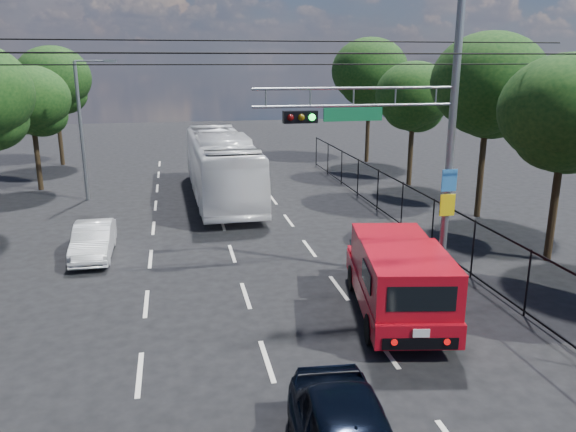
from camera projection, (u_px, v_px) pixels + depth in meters
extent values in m
cube|color=beige|center=(140.00, 374.00, 13.02)|extent=(0.12, 2.00, 0.01)
cube|color=beige|center=(146.00, 303.00, 16.80)|extent=(0.12, 2.00, 0.01)
cube|color=beige|center=(150.00, 259.00, 20.57)|extent=(0.12, 2.00, 0.01)
cube|color=beige|center=(153.00, 228.00, 24.35)|extent=(0.12, 2.00, 0.01)
cube|color=beige|center=(156.00, 205.00, 28.13)|extent=(0.12, 2.00, 0.01)
cube|color=beige|center=(157.00, 188.00, 31.90)|extent=(0.12, 2.00, 0.01)
cube|color=beige|center=(158.00, 175.00, 35.68)|extent=(0.12, 2.00, 0.01)
cube|color=beige|center=(160.00, 164.00, 39.45)|extent=(0.12, 2.00, 0.01)
cube|color=beige|center=(267.00, 361.00, 13.60)|extent=(0.12, 2.00, 0.01)
cube|color=beige|center=(246.00, 295.00, 17.38)|extent=(0.12, 2.00, 0.01)
cube|color=beige|center=(232.00, 253.00, 21.15)|extent=(0.12, 2.00, 0.01)
cube|color=beige|center=(223.00, 224.00, 24.93)|extent=(0.12, 2.00, 0.01)
cube|color=beige|center=(216.00, 203.00, 28.70)|extent=(0.12, 2.00, 0.01)
cube|color=beige|center=(210.00, 186.00, 32.48)|extent=(0.12, 2.00, 0.01)
cube|color=beige|center=(206.00, 173.00, 36.25)|extent=(0.12, 2.00, 0.01)
cube|color=beige|center=(203.00, 162.00, 40.03)|extent=(0.12, 2.00, 0.01)
cube|color=beige|center=(384.00, 348.00, 14.18)|extent=(0.12, 2.00, 0.01)
cube|color=beige|center=(339.00, 288.00, 17.95)|extent=(0.12, 2.00, 0.01)
cube|color=beige|center=(309.00, 248.00, 21.73)|extent=(0.12, 2.00, 0.01)
cube|color=beige|center=(289.00, 220.00, 25.51)|extent=(0.12, 2.00, 0.01)
cube|color=beige|center=(273.00, 200.00, 29.28)|extent=(0.12, 2.00, 0.01)
cube|color=beige|center=(261.00, 184.00, 33.06)|extent=(0.12, 2.00, 0.01)
cube|color=beige|center=(252.00, 171.00, 36.83)|extent=(0.12, 2.00, 0.01)
cube|color=beige|center=(244.00, 161.00, 40.61)|extent=(0.12, 2.00, 0.01)
cylinder|color=slate|center=(451.00, 137.00, 17.36)|extent=(0.24, 0.24, 9.50)
cylinder|color=slate|center=(357.00, 88.00, 16.36)|extent=(6.20, 0.08, 0.08)
cylinder|color=slate|center=(357.00, 106.00, 16.49)|extent=(6.20, 0.08, 0.08)
cube|color=black|center=(300.00, 117.00, 16.24)|extent=(1.00, 0.28, 0.35)
sphere|color=#3F0505|center=(290.00, 118.00, 16.04)|extent=(0.20, 0.20, 0.20)
sphere|color=#4C3805|center=(301.00, 117.00, 16.10)|extent=(0.20, 0.20, 0.20)
sphere|color=#0CE533|center=(312.00, 117.00, 16.16)|extent=(0.20, 0.20, 0.20)
cube|color=#0D5F34|center=(353.00, 114.00, 16.54)|extent=(1.80, 0.05, 0.40)
cube|color=#276DB6|center=(449.00, 180.00, 17.58)|extent=(0.50, 0.04, 0.70)
cube|color=#D7C10B|center=(447.00, 205.00, 17.80)|extent=(0.50, 0.04, 0.70)
cylinder|color=slate|center=(436.00, 96.00, 16.90)|extent=(0.05, 0.05, 0.50)
cylinder|color=slate|center=(395.00, 96.00, 16.65)|extent=(0.05, 0.05, 0.50)
cylinder|color=slate|center=(354.00, 97.00, 16.40)|extent=(0.05, 0.05, 0.50)
cylinder|color=slate|center=(310.00, 97.00, 16.15)|extent=(0.05, 0.05, 0.50)
cylinder|color=slate|center=(266.00, 98.00, 15.90)|extent=(0.05, 0.05, 0.50)
cylinder|color=slate|center=(81.00, 133.00, 28.40)|extent=(0.18, 0.18, 7.00)
cylinder|color=slate|center=(91.00, 61.00, 27.62)|extent=(1.60, 0.09, 0.09)
cube|color=slate|center=(110.00, 61.00, 27.79)|extent=(0.60, 0.22, 0.15)
cylinder|color=black|center=(250.00, 53.00, 13.56)|extent=(22.00, 0.04, 0.04)
cylinder|color=black|center=(234.00, 41.00, 16.75)|extent=(22.00, 0.04, 0.04)
cylinder|color=black|center=(230.00, 64.00, 18.36)|extent=(22.00, 0.04, 0.04)
cube|color=black|center=(423.00, 194.00, 22.09)|extent=(0.04, 34.00, 0.06)
cube|color=black|center=(420.00, 237.00, 22.58)|extent=(0.04, 34.00, 0.06)
cylinder|color=black|center=(528.00, 283.00, 15.74)|extent=(0.06, 0.06, 2.00)
cylinder|color=black|center=(473.00, 249.00, 18.57)|extent=(0.06, 0.06, 2.00)
cylinder|color=black|center=(433.00, 224.00, 21.40)|extent=(0.06, 0.06, 2.00)
cylinder|color=black|center=(402.00, 205.00, 24.24)|extent=(0.06, 0.06, 2.00)
cylinder|color=black|center=(378.00, 190.00, 27.07)|extent=(0.06, 0.06, 2.00)
cylinder|color=black|center=(358.00, 177.00, 29.90)|extent=(0.06, 0.06, 2.00)
cylinder|color=black|center=(342.00, 167.00, 32.73)|extent=(0.06, 0.06, 2.00)
cylinder|color=black|center=(328.00, 159.00, 35.56)|extent=(0.06, 0.06, 2.00)
cylinder|color=black|center=(316.00, 152.00, 38.40)|extent=(0.06, 0.06, 2.00)
cylinder|color=black|center=(554.00, 204.00, 19.92)|extent=(0.28, 0.28, 4.20)
ellipsoid|color=black|center=(566.00, 110.00, 19.03)|extent=(4.50, 4.50, 3.83)
ellipsoid|color=black|center=(567.00, 140.00, 19.67)|extent=(3.00, 3.00, 2.40)
ellipsoid|color=black|center=(558.00, 138.00, 19.02)|extent=(2.85, 2.85, 2.28)
cylinder|color=black|center=(481.00, 166.00, 25.62)|extent=(0.28, 0.28, 4.76)
ellipsoid|color=black|center=(489.00, 82.00, 24.62)|extent=(5.10, 5.10, 4.33)
ellipsoid|color=black|center=(491.00, 109.00, 25.30)|extent=(3.40, 3.40, 2.72)
ellipsoid|color=black|center=(482.00, 106.00, 24.63)|extent=(3.23, 3.23, 2.58)
cylinder|color=black|center=(411.00, 151.00, 32.25)|extent=(0.28, 0.28, 4.03)
ellipsoid|color=black|center=(414.00, 94.00, 31.40)|extent=(4.32, 4.32, 3.67)
ellipsoid|color=black|center=(417.00, 112.00, 32.03)|extent=(2.88, 2.88, 2.30)
ellipsoid|color=black|center=(409.00, 110.00, 31.37)|extent=(2.74, 2.74, 2.19)
cylinder|color=black|center=(368.00, 127.00, 39.72)|extent=(0.28, 0.28, 4.93)
ellipsoid|color=black|center=(370.00, 71.00, 38.68)|extent=(5.28, 5.28, 4.49)
ellipsoid|color=black|center=(373.00, 89.00, 39.37)|extent=(3.52, 3.52, 2.82)
ellipsoid|color=black|center=(365.00, 86.00, 38.71)|extent=(3.34, 3.34, 2.68)
cylinder|color=black|center=(37.00, 155.00, 31.09)|extent=(0.28, 0.28, 3.92)
ellipsoid|color=black|center=(30.00, 98.00, 30.26)|extent=(4.20, 4.20, 3.57)
ellipsoid|color=black|center=(42.00, 116.00, 30.88)|extent=(2.80, 2.80, 2.24)
ellipsoid|color=black|center=(25.00, 115.00, 30.23)|extent=(2.66, 2.66, 2.13)
cylinder|color=black|center=(59.00, 132.00, 38.51)|extent=(0.28, 0.28, 4.59)
ellipsoid|color=black|center=(54.00, 78.00, 37.54)|extent=(4.92, 4.92, 4.18)
ellipsoid|color=black|center=(63.00, 95.00, 38.21)|extent=(3.28, 3.28, 2.62)
ellipsoid|color=black|center=(49.00, 93.00, 37.55)|extent=(3.12, 3.12, 2.49)
cylinder|color=black|center=(354.00, 278.00, 17.73)|extent=(0.44, 0.84, 0.80)
cylinder|color=black|center=(415.00, 277.00, 17.76)|extent=(0.44, 0.84, 0.80)
cylinder|color=black|center=(372.00, 329.00, 14.33)|extent=(0.44, 0.84, 0.80)
cylinder|color=black|center=(447.00, 329.00, 14.37)|extent=(0.44, 0.84, 0.80)
cube|color=maroon|center=(396.00, 291.00, 15.96)|extent=(3.16, 5.99, 0.64)
cube|color=maroon|center=(380.00, 257.00, 18.41)|extent=(2.18, 1.00, 0.63)
cube|color=black|center=(379.00, 246.00, 18.63)|extent=(1.99, 0.80, 0.35)
cube|color=maroon|center=(389.00, 248.00, 17.00)|extent=(2.34, 2.11, 1.08)
cube|color=black|center=(395.00, 256.00, 16.17)|extent=(1.74, 0.38, 0.63)
cube|color=maroon|center=(408.00, 277.00, 14.52)|extent=(2.61, 3.24, 1.19)
cube|color=black|center=(449.00, 276.00, 14.52)|extent=(0.29, 1.35, 0.51)
cube|color=black|center=(367.00, 276.00, 14.49)|extent=(0.29, 1.35, 0.51)
cube|color=black|center=(422.00, 299.00, 13.13)|extent=(1.63, 0.36, 0.63)
cube|color=black|center=(420.00, 343.00, 13.28)|extent=(1.81, 0.42, 0.30)
cube|color=silver|center=(421.00, 333.00, 13.16)|extent=(0.40, 0.11, 0.20)
imported|color=white|center=(221.00, 166.00, 29.22)|extent=(3.15, 12.35, 3.42)
imported|color=white|center=(93.00, 240.00, 20.68)|extent=(1.35, 3.80, 1.25)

